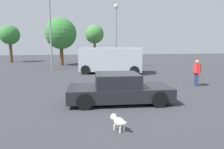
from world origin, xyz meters
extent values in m
plane|color=#38383D|center=(0.00, 0.00, 0.00)|extent=(80.00, 80.00, 0.00)
cube|color=#232328|center=(-0.23, -0.29, 0.43)|extent=(4.38, 2.04, 0.53)
cube|color=#232328|center=(-0.33, -0.28, 0.97)|extent=(1.89, 1.77, 0.56)
cube|color=slate|center=(0.52, -0.32, 0.97)|extent=(0.14, 1.56, 0.47)
cube|color=slate|center=(-1.19, -0.24, 0.97)|extent=(0.14, 1.56, 0.47)
cylinder|color=black|center=(1.26, 0.51, 0.32)|extent=(0.65, 0.25, 0.64)
cylinder|color=black|center=(1.17, -1.22, 0.32)|extent=(0.65, 0.25, 0.64)
cylinder|color=black|center=(-1.64, 0.65, 0.32)|extent=(0.65, 0.25, 0.64)
cylinder|color=black|center=(-1.72, -1.08, 0.32)|extent=(0.65, 0.25, 0.64)
ellipsoid|color=white|center=(-0.80, -3.14, 0.27)|extent=(0.41, 0.47, 0.25)
sphere|color=white|center=(-0.93, -2.92, 0.33)|extent=(0.20, 0.20, 0.20)
sphere|color=white|center=(-0.96, -2.85, 0.33)|extent=(0.09, 0.09, 0.09)
cylinder|color=white|center=(-0.93, -3.06, 0.08)|extent=(0.06, 0.06, 0.16)
cylinder|color=white|center=(-0.81, -2.99, 0.08)|extent=(0.06, 0.06, 0.16)
cylinder|color=white|center=(-0.80, -3.29, 0.08)|extent=(0.06, 0.06, 0.16)
cylinder|color=white|center=(-0.68, -3.22, 0.08)|extent=(0.06, 0.06, 0.16)
sphere|color=white|center=(-0.69, -3.35, 0.30)|extent=(0.11, 0.11, 0.11)
cube|color=#B2B7C1|center=(0.77, 8.36, 1.18)|extent=(5.53, 3.42, 1.93)
cube|color=slate|center=(-1.67, 9.08, 1.61)|extent=(0.54, 1.69, 0.77)
cylinder|color=black|center=(-1.40, 7.98, 0.38)|extent=(0.80, 0.45, 0.76)
cylinder|color=black|center=(-0.86, 9.86, 0.38)|extent=(0.80, 0.45, 0.76)
cylinder|color=black|center=(2.40, 6.87, 0.38)|extent=(0.80, 0.45, 0.76)
cylinder|color=black|center=(2.94, 8.74, 0.38)|extent=(0.80, 0.45, 0.76)
cylinder|color=navy|center=(4.91, 2.22, 0.39)|extent=(0.13, 0.13, 0.78)
cylinder|color=navy|center=(4.90, 2.39, 0.39)|extent=(0.13, 0.13, 0.78)
cube|color=red|center=(4.90, 2.31, 1.05)|extent=(0.26, 0.41, 0.55)
cylinder|color=red|center=(4.92, 2.07, 1.01)|extent=(0.09, 0.09, 0.65)
cylinder|color=red|center=(4.89, 2.55, 1.01)|extent=(0.09, 0.09, 0.65)
sphere|color=tan|center=(4.90, 2.31, 1.44)|extent=(0.21, 0.21, 0.21)
cylinder|color=gray|center=(-4.51, 11.66, 3.40)|extent=(0.14, 0.14, 6.79)
cylinder|color=gray|center=(1.85, 12.19, 3.03)|extent=(0.14, 0.14, 6.07)
sphere|color=silver|center=(1.85, 12.19, 6.20)|extent=(0.44, 0.44, 0.44)
cylinder|color=brown|center=(0.33, 20.98, 1.44)|extent=(0.33, 0.33, 2.88)
sphere|color=#478C42|center=(0.33, 20.98, 3.87)|extent=(2.65, 2.65, 2.65)
cylinder|color=brown|center=(-11.07, 20.99, 1.36)|extent=(0.40, 0.40, 2.72)
sphere|color=#387F38|center=(-11.07, 20.99, 3.70)|extent=(2.61, 2.61, 2.61)
cylinder|color=brown|center=(-3.90, 15.56, 1.17)|extent=(0.40, 0.40, 2.33)
sphere|color=#387F38|center=(-3.90, 15.56, 3.65)|extent=(3.53, 3.53, 3.53)
camera|label=1|loc=(-1.89, -8.57, 2.47)|focal=32.60mm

